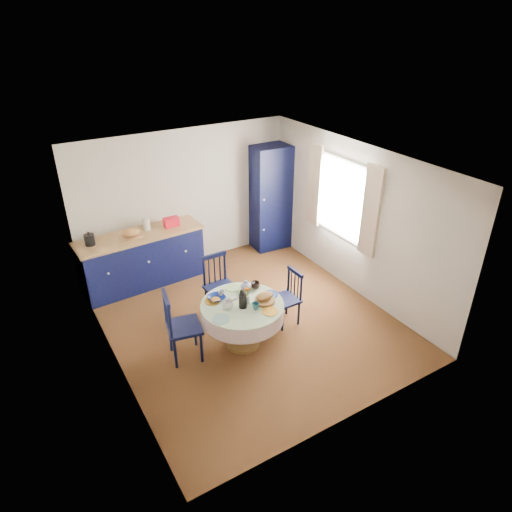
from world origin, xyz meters
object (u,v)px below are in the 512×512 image
Objects in this scene: mug_a at (228,305)px; dining_table at (243,311)px; chair_right at (287,297)px; mug_b at (256,306)px; chair_far at (220,286)px; mug_d at (221,293)px; pantry_cabinet at (270,198)px; cobalt_bowl at (216,298)px; kitchen_counter at (142,258)px; mug_c at (255,285)px; chair_left at (181,326)px.

dining_table is at bearing -2.68° from mug_a.
chair_right reaches higher than mug_b.
chair_far is 0.92m from mug_a.
pantry_cabinet is at bearing 44.41° from mug_d.
dining_table is at bearing -46.02° from cobalt_bowl.
kitchen_counter reaches higher than mug_c.
mug_b is at bearing -120.40° from mug_c.
pantry_cabinet is 1.78× the size of dining_table.
pantry_cabinet reaches higher than mug_d.
chair_left is 0.69m from mug_a.
mug_a is 0.32m from mug_d.
pantry_cabinet reaches higher than mug_a.
mug_b is (0.75, -2.54, 0.25)m from kitchen_counter.
mug_c is 0.52m from mug_d.
cobalt_bowl is (-0.33, -0.58, 0.22)m from chair_far.
pantry_cabinet is 3.04m from mug_d.
kitchen_counter is 16.22× the size of mug_c.
cobalt_bowl is at bearing -120.71° from chair_far.
mug_d is (0.05, 0.31, -0.01)m from mug_a.
mug_b is at bearing -67.55° from chair_right.
kitchen_counter reaches higher than mug_a.
mug_d is 0.39× the size of cobalt_bowl.
chair_left is 0.62m from cobalt_bowl.
cobalt_bowl is (0.40, -2.07, 0.24)m from kitchen_counter.
chair_left is 7.55× the size of mug_a.
mug_a is 1.45× the size of mug_d.
mug_d is at bearing 80.36° from mug_a.
dining_table is 0.85m from chair_right.
dining_table is 0.28m from mug_a.
chair_left is 10.95× the size of mug_d.
dining_table is at bearing -82.36° from chair_right.
chair_far is (0.07, 0.85, -0.07)m from dining_table.
dining_table reaches higher than cobalt_bowl.
mug_c is 1.40× the size of mug_d.
mug_b reaches higher than cobalt_bowl.
chair_left reaches higher than mug_a.
mug_a reaches higher than mug_c.
chair_left is 1.04m from mug_b.
pantry_cabinet is 3.30m from mug_a.
chair_far is at bearing 60.12° from cobalt_bowl.
chair_right is 1.06m from mug_d.
chair_right reaches higher than mug_d.
mug_b is at bearing -64.34° from mug_d.
dining_table is 0.87m from chair_left.
pantry_cabinet is at bearing -40.43° from chair_left.
chair_far is at bearing 85.47° from dining_table.
mug_d is (-0.51, 0.07, -0.01)m from mug_c.
pantry_cabinet is at bearing 54.05° from mug_b.
pantry_cabinet is 2.07× the size of chair_far.
mug_b is (-0.75, -0.32, 0.30)m from chair_right.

